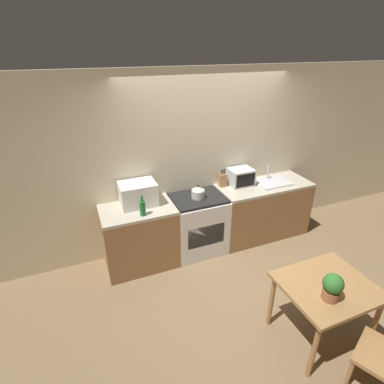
{
  "coord_description": "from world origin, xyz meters",
  "views": [
    {
      "loc": [
        -1.76,
        -2.64,
        2.84
      ],
      "look_at": [
        -0.38,
        0.71,
        1.05
      ],
      "focal_mm": 28.0,
      "sensor_mm": 36.0,
      "label": 1
    }
  ],
  "objects": [
    {
      "name": "knife_block",
      "position": [
        0.24,
        1.0,
        1.0
      ],
      "size": [
        0.1,
        0.08,
        0.27
      ],
      "color": "#9E7042",
      "rests_on": "counter_right_run"
    },
    {
      "name": "counter_left_run",
      "position": [
        -1.12,
        0.81,
        0.45
      ],
      "size": [
        0.97,
        0.62,
        0.9
      ],
      "color": "olive",
      "rests_on": "ground_plane"
    },
    {
      "name": "ground_plane",
      "position": [
        0.0,
        0.0,
        0.0
      ],
      "size": [
        16.0,
        16.0,
        0.0
      ],
      "primitive_type": "plane",
      "color": "brown"
    },
    {
      "name": "toaster_oven",
      "position": [
        0.52,
        0.95,
        1.03
      ],
      "size": [
        0.36,
        0.3,
        0.26
      ],
      "color": "silver",
      "rests_on": "counter_right_run"
    },
    {
      "name": "potted_plant",
      "position": [
        0.2,
        -1.23,
        0.87
      ],
      "size": [
        0.19,
        0.19,
        0.28
      ],
      "color": "#9E5B3D",
      "rests_on": "dining_table"
    },
    {
      "name": "kettle",
      "position": [
        -0.26,
        0.79,
        0.99
      ],
      "size": [
        0.19,
        0.19,
        0.2
      ],
      "color": "beige",
      "rests_on": "stove_range"
    },
    {
      "name": "stove_range",
      "position": [
        -0.25,
        0.81,
        0.45
      ],
      "size": [
        0.77,
        0.62,
        0.9
      ],
      "color": "silver",
      "rests_on": "ground_plane"
    },
    {
      "name": "wall_back",
      "position": [
        0.0,
        1.15,
        1.3
      ],
      "size": [
        10.0,
        0.06,
        2.6
      ],
      "color": "beige",
      "rests_on": "ground_plane"
    },
    {
      "name": "microwave",
      "position": [
        -1.08,
        0.92,
        1.06
      ],
      "size": [
        0.48,
        0.36,
        0.31
      ],
      "color": "silver",
      "rests_on": "counter_left_run"
    },
    {
      "name": "dining_table",
      "position": [
        0.33,
        -1.09,
        0.63
      ],
      "size": [
        0.89,
        0.76,
        0.72
      ],
      "color": "#9E7042",
      "rests_on": "ground_plane"
    },
    {
      "name": "counter_right_run",
      "position": [
        0.87,
        0.81,
        0.45
      ],
      "size": [
        1.48,
        0.62,
        0.9
      ],
      "color": "olive",
      "rests_on": "ground_plane"
    },
    {
      "name": "sink_basin",
      "position": [
        1.01,
        0.81,
        0.91
      ],
      "size": [
        0.53,
        0.39,
        0.24
      ],
      "color": "silver",
      "rests_on": "counter_right_run"
    },
    {
      "name": "bottle",
      "position": [
        -1.09,
        0.62,
        1.01
      ],
      "size": [
        0.07,
        0.07,
        0.27
      ],
      "color": "#1E662D",
      "rests_on": "counter_left_run"
    }
  ]
}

